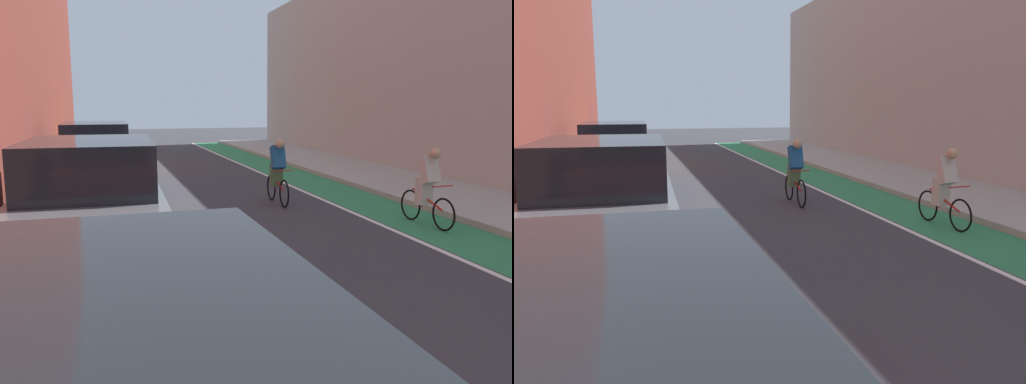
% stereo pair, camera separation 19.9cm
% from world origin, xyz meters
% --- Properties ---
extents(ground_plane, '(80.04, 80.04, 0.00)m').
position_xyz_m(ground_plane, '(0.00, 14.19, 0.00)').
color(ground_plane, '#38383D').
extents(bike_lane_paint, '(1.60, 36.38, 0.00)m').
position_xyz_m(bike_lane_paint, '(3.39, 16.19, 0.00)').
color(bike_lane_paint, '#2D8451').
rests_on(bike_lane_paint, ground).
extents(lane_divider_stripe, '(0.12, 36.38, 0.00)m').
position_xyz_m(lane_divider_stripe, '(2.49, 16.19, 0.00)').
color(lane_divider_stripe, white).
rests_on(lane_divider_stripe, ground).
extents(sidewalk_right, '(3.26, 36.38, 0.14)m').
position_xyz_m(sidewalk_right, '(5.82, 16.19, 0.07)').
color(sidewalk_right, '#A8A59E').
rests_on(sidewalk_right, ground).
extents(building_facade_right, '(2.40, 32.38, 8.12)m').
position_xyz_m(building_facade_right, '(8.65, 18.19, 4.06)').
color(building_facade_right, '#B2ADA3').
rests_on(building_facade_right, ground).
extents(parked_suv_gray, '(2.10, 4.30, 1.98)m').
position_xyz_m(parked_suv_gray, '(-3.14, 9.59, 1.02)').
color(parked_suv_gray, '#595B60').
rests_on(parked_suv_gray, ground).
extents(parked_suv_blue, '(1.90, 4.65, 1.98)m').
position_xyz_m(parked_suv_blue, '(-3.14, 16.52, 1.02)').
color(parked_suv_blue, navy).
rests_on(parked_suv_blue, ground).
extents(parked_sedan_yellow_cab, '(2.08, 4.58, 1.53)m').
position_xyz_m(parked_sedan_yellow_cab, '(-3.14, 23.21, 0.79)').
color(parked_sedan_yellow_cab, yellow).
rests_on(parked_sedan_yellow_cab, ground).
extents(cyclist_trailing, '(0.48, 1.71, 1.61)m').
position_xyz_m(cyclist_trailing, '(3.36, 10.89, 0.81)').
color(cyclist_trailing, black).
rests_on(cyclist_trailing, ground).
extents(cyclist_far, '(0.48, 1.74, 1.62)m').
position_xyz_m(cyclist_far, '(1.18, 13.95, 0.81)').
color(cyclist_far, black).
rests_on(cyclist_far, ground).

